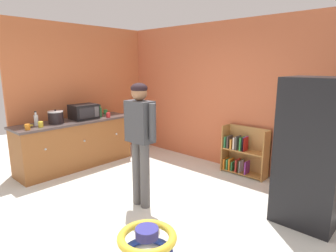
{
  "coord_description": "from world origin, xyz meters",
  "views": [
    {
      "loc": [
        2.62,
        -2.32,
        1.91
      ],
      "look_at": [
        -0.14,
        0.68,
        1.03
      ],
      "focal_mm": 30.33,
      "sensor_mm": 36.0,
      "label": 1
    }
  ],
  "objects_px": {
    "crock_pot": "(56,117)",
    "orange_cup": "(27,127)",
    "green_glass_bottle": "(100,112)",
    "red_cup": "(108,115)",
    "standing_person": "(140,133)",
    "baby_walker": "(147,243)",
    "refrigerator": "(312,152)",
    "microwave": "(84,112)",
    "bookshelf": "(243,154)",
    "kitchen_counter": "(76,143)",
    "green_cup": "(105,112)",
    "yellow_cup": "(41,124)",
    "clear_bottle": "(36,120)",
    "banana_bunch": "(29,126)"
  },
  "relations": [
    {
      "from": "crock_pot",
      "to": "orange_cup",
      "type": "relative_size",
      "value": 2.75
    },
    {
      "from": "green_glass_bottle",
      "to": "red_cup",
      "type": "height_order",
      "value": "green_glass_bottle"
    },
    {
      "from": "standing_person",
      "to": "baby_walker",
      "type": "distance_m",
      "value": 1.41
    },
    {
      "from": "refrigerator",
      "to": "microwave",
      "type": "distance_m",
      "value": 3.96
    },
    {
      "from": "refrigerator",
      "to": "red_cup",
      "type": "bearing_deg",
      "value": -175.01
    },
    {
      "from": "microwave",
      "to": "bookshelf",
      "type": "bearing_deg",
      "value": 32.37
    },
    {
      "from": "kitchen_counter",
      "to": "orange_cup",
      "type": "xyz_separation_m",
      "value": [
        0.19,
        -0.92,
        0.5
      ]
    },
    {
      "from": "bookshelf",
      "to": "refrigerator",
      "type": "bearing_deg",
      "value": -33.2
    },
    {
      "from": "kitchen_counter",
      "to": "microwave",
      "type": "xyz_separation_m",
      "value": [
        -0.0,
        0.21,
        0.59
      ]
    },
    {
      "from": "green_cup",
      "to": "orange_cup",
      "type": "bearing_deg",
      "value": -78.22
    },
    {
      "from": "red_cup",
      "to": "crock_pot",
      "type": "bearing_deg",
      "value": -101.58
    },
    {
      "from": "microwave",
      "to": "crock_pot",
      "type": "height_order",
      "value": "microwave"
    },
    {
      "from": "green_glass_bottle",
      "to": "green_cup",
      "type": "relative_size",
      "value": 2.59
    },
    {
      "from": "bookshelf",
      "to": "crock_pot",
      "type": "bearing_deg",
      "value": -138.99
    },
    {
      "from": "standing_person",
      "to": "crock_pot",
      "type": "relative_size",
      "value": 6.45
    },
    {
      "from": "kitchen_counter",
      "to": "yellow_cup",
      "type": "height_order",
      "value": "yellow_cup"
    },
    {
      "from": "kitchen_counter",
      "to": "clear_bottle",
      "type": "xyz_separation_m",
      "value": [
        -0.05,
        -0.68,
        0.55
      ]
    },
    {
      "from": "banana_bunch",
      "to": "green_glass_bottle",
      "type": "height_order",
      "value": "green_glass_bottle"
    },
    {
      "from": "banana_bunch",
      "to": "bookshelf",
      "type": "bearing_deg",
      "value": 46.55
    },
    {
      "from": "microwave",
      "to": "green_cup",
      "type": "height_order",
      "value": "microwave"
    },
    {
      "from": "baby_walker",
      "to": "banana_bunch",
      "type": "bearing_deg",
      "value": 178.42
    },
    {
      "from": "standing_person",
      "to": "microwave",
      "type": "bearing_deg",
      "value": 168.57
    },
    {
      "from": "yellow_cup",
      "to": "crock_pot",
      "type": "bearing_deg",
      "value": 109.94
    },
    {
      "from": "clear_bottle",
      "to": "orange_cup",
      "type": "xyz_separation_m",
      "value": [
        0.24,
        -0.24,
        -0.05
      ]
    },
    {
      "from": "red_cup",
      "to": "clear_bottle",
      "type": "bearing_deg",
      "value": -101.75
    },
    {
      "from": "crock_pot",
      "to": "yellow_cup",
      "type": "height_order",
      "value": "crock_pot"
    },
    {
      "from": "green_glass_bottle",
      "to": "standing_person",
      "type": "bearing_deg",
      "value": -20.33
    },
    {
      "from": "refrigerator",
      "to": "green_cup",
      "type": "distance_m",
      "value": 4.06
    },
    {
      "from": "refrigerator",
      "to": "clear_bottle",
      "type": "height_order",
      "value": "refrigerator"
    },
    {
      "from": "crock_pot",
      "to": "green_glass_bottle",
      "type": "relative_size",
      "value": 1.06
    },
    {
      "from": "baby_walker",
      "to": "microwave",
      "type": "bearing_deg",
      "value": 159.11
    },
    {
      "from": "green_glass_bottle",
      "to": "orange_cup",
      "type": "bearing_deg",
      "value": -84.44
    },
    {
      "from": "banana_bunch",
      "to": "green_cup",
      "type": "height_order",
      "value": "green_cup"
    },
    {
      "from": "standing_person",
      "to": "green_cup",
      "type": "xyz_separation_m",
      "value": [
        -2.25,
        1.03,
        -0.08
      ]
    },
    {
      "from": "clear_bottle",
      "to": "red_cup",
      "type": "height_order",
      "value": "clear_bottle"
    },
    {
      "from": "green_cup",
      "to": "refrigerator",
      "type": "bearing_deg",
      "value": 1.54
    },
    {
      "from": "yellow_cup",
      "to": "green_cup",
      "type": "distance_m",
      "value": 1.54
    },
    {
      "from": "green_glass_bottle",
      "to": "green_cup",
      "type": "distance_m",
      "value": 0.36
    },
    {
      "from": "orange_cup",
      "to": "banana_bunch",
      "type": "bearing_deg",
      "value": 153.47
    },
    {
      "from": "bookshelf",
      "to": "red_cup",
      "type": "xyz_separation_m",
      "value": [
        -2.31,
        -1.21,
        0.58
      ]
    },
    {
      "from": "refrigerator",
      "to": "green_glass_bottle",
      "type": "bearing_deg",
      "value": -174.21
    },
    {
      "from": "clear_bottle",
      "to": "red_cup",
      "type": "bearing_deg",
      "value": 78.25
    },
    {
      "from": "baby_walker",
      "to": "clear_bottle",
      "type": "bearing_deg",
      "value": 175.48
    },
    {
      "from": "bookshelf",
      "to": "banana_bunch",
      "type": "relative_size",
      "value": 5.45
    },
    {
      "from": "orange_cup",
      "to": "microwave",
      "type": "bearing_deg",
      "value": 99.91
    },
    {
      "from": "bookshelf",
      "to": "clear_bottle",
      "type": "bearing_deg",
      "value": -135.91
    },
    {
      "from": "baby_walker",
      "to": "banana_bunch",
      "type": "relative_size",
      "value": 3.87
    },
    {
      "from": "refrigerator",
      "to": "microwave",
      "type": "height_order",
      "value": "refrigerator"
    },
    {
      "from": "crock_pot",
      "to": "yellow_cup",
      "type": "bearing_deg",
      "value": -70.06
    },
    {
      "from": "kitchen_counter",
      "to": "banana_bunch",
      "type": "distance_m",
      "value": 0.96
    }
  ]
}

